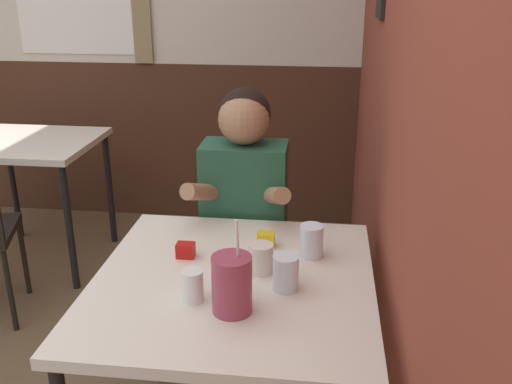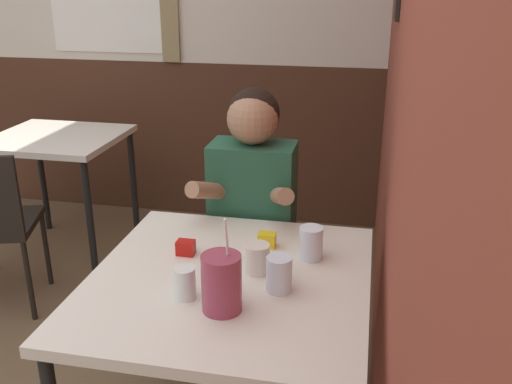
% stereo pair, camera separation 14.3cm
% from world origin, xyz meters
% --- Properties ---
extents(brick_wall_right, '(0.08, 4.54, 2.70)m').
position_xyz_m(brick_wall_right, '(1.46, 1.27, 1.35)').
color(brick_wall_right, brown).
rests_on(brick_wall_right, ground_plane).
extents(back_wall, '(5.85, 0.09, 2.70)m').
position_xyz_m(back_wall, '(-0.02, 2.57, 1.36)').
color(back_wall, beige).
rests_on(back_wall, ground_plane).
extents(main_table, '(0.88, 0.92, 0.77)m').
position_xyz_m(main_table, '(0.94, 0.34, 0.70)').
color(main_table, beige).
rests_on(main_table, ground_plane).
extents(background_table, '(0.74, 0.69, 0.77)m').
position_xyz_m(background_table, '(-0.47, 1.77, 0.67)').
color(background_table, beige).
rests_on(background_table, ground_plane).
extents(person_seated, '(0.42, 0.40, 1.25)m').
position_xyz_m(person_seated, '(0.89, 0.92, 0.66)').
color(person_seated, '#235138').
rests_on(person_seated, ground_plane).
extents(cocktail_pitcher, '(0.11, 0.11, 0.29)m').
position_xyz_m(cocktail_pitcher, '(0.97, 0.16, 0.85)').
color(cocktail_pitcher, '#99384C').
rests_on(cocktail_pitcher, main_table).
extents(glass_near_pitcher, '(0.08, 0.08, 0.11)m').
position_xyz_m(glass_near_pitcher, '(1.18, 0.52, 0.82)').
color(glass_near_pitcher, silver).
rests_on(glass_near_pitcher, main_table).
extents(glass_center, '(0.06, 0.06, 0.10)m').
position_xyz_m(glass_center, '(0.84, 0.20, 0.82)').
color(glass_center, silver).
rests_on(glass_center, main_table).
extents(glass_far_side, '(0.08, 0.08, 0.10)m').
position_xyz_m(glass_far_side, '(1.02, 0.39, 0.82)').
color(glass_far_side, silver).
rests_on(glass_far_side, main_table).
extents(glass_by_brick, '(0.08, 0.08, 0.11)m').
position_xyz_m(glass_by_brick, '(1.11, 0.29, 0.82)').
color(glass_by_brick, silver).
rests_on(glass_by_brick, main_table).
extents(condiment_ketchup, '(0.06, 0.04, 0.05)m').
position_xyz_m(condiment_ketchup, '(0.76, 0.46, 0.79)').
color(condiment_ketchup, '#B7140F').
rests_on(condiment_ketchup, main_table).
extents(condiment_mustard, '(0.06, 0.04, 0.05)m').
position_xyz_m(condiment_mustard, '(1.02, 0.58, 0.79)').
color(condiment_mustard, yellow).
rests_on(condiment_mustard, main_table).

